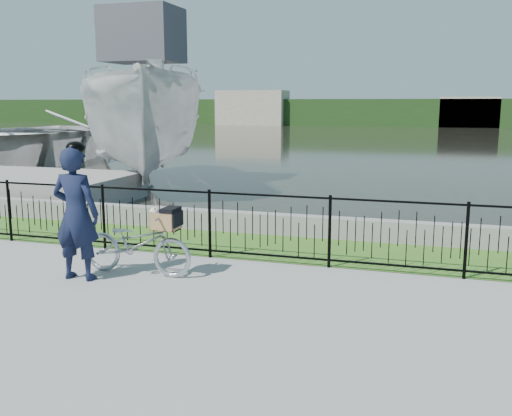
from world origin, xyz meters
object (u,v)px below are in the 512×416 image
(boat_near, at_px, (145,124))
(boat_far, at_px, (22,137))
(cyclist, at_px, (76,213))
(bicycle_rig, at_px, (137,243))

(boat_near, bearing_deg, boat_far, 152.26)
(cyclist, relative_size, boat_far, 0.17)
(bicycle_rig, bearing_deg, boat_far, 134.20)
(cyclist, height_order, boat_near, boat_near)
(bicycle_rig, distance_m, cyclist, 1.00)
(bicycle_rig, xyz_separation_m, boat_far, (-12.33, 12.68, 0.66))
(cyclist, distance_m, boat_near, 9.68)
(cyclist, bearing_deg, boat_near, 111.92)
(bicycle_rig, relative_size, boat_far, 0.15)
(boat_near, bearing_deg, bicycle_rig, -63.04)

